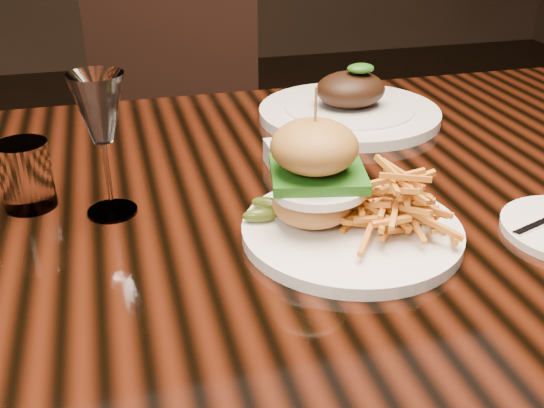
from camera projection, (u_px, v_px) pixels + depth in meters
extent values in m
cube|color=black|center=(270.00, 207.00, 0.85)|extent=(1.60, 0.90, 0.04)
cube|color=black|center=(526.00, 235.00, 1.53)|extent=(0.06, 0.06, 0.71)
cylinder|color=silver|center=(351.00, 231.00, 0.74)|extent=(0.26, 0.26, 0.01)
ellipsoid|color=#AE6838|center=(312.00, 205.00, 0.74)|extent=(0.09, 0.09, 0.04)
ellipsoid|color=white|center=(321.00, 191.00, 0.71)|extent=(0.11, 0.09, 0.01)
ellipsoid|color=orange|center=(338.00, 191.00, 0.70)|extent=(0.02, 0.02, 0.01)
cube|color=#286719|center=(313.00, 176.00, 0.72)|extent=(0.13, 0.12, 0.01)
ellipsoid|color=brown|center=(314.00, 146.00, 0.71)|extent=(0.10, 0.10, 0.06)
cylinder|color=olive|center=(315.00, 121.00, 0.69)|extent=(0.00, 0.00, 0.08)
ellipsoid|color=#2D4011|center=(260.00, 215.00, 0.74)|extent=(0.04, 0.02, 0.02)
ellipsoid|color=#2D4011|center=(268.00, 204.00, 0.77)|extent=(0.04, 0.04, 0.02)
cube|color=silver|center=(294.00, 156.00, 0.92)|extent=(0.10, 0.10, 0.03)
cylinder|color=white|center=(113.00, 211.00, 0.80)|extent=(0.06, 0.06, 0.00)
cylinder|color=white|center=(108.00, 176.00, 0.78)|extent=(0.01, 0.01, 0.09)
cone|color=white|center=(99.00, 108.00, 0.74)|extent=(0.07, 0.07, 0.08)
cylinder|color=white|center=(26.00, 175.00, 0.80)|extent=(0.06, 0.06, 0.09)
cylinder|color=silver|center=(349.00, 113.00, 1.10)|extent=(0.31, 0.31, 0.02)
cylinder|color=silver|center=(349.00, 112.00, 1.10)|extent=(0.22, 0.22, 0.02)
ellipsoid|color=black|center=(351.00, 89.00, 1.08)|extent=(0.12, 0.10, 0.06)
ellipsoid|color=#286719|center=(361.00, 68.00, 1.06)|extent=(0.05, 0.03, 0.02)
cube|color=black|center=(174.00, 166.00, 1.66)|extent=(0.54, 0.54, 0.06)
cube|color=black|center=(173.00, 51.00, 1.73)|extent=(0.46, 0.14, 0.50)
cylinder|color=black|center=(98.00, 282.00, 1.58)|extent=(0.04, 0.04, 0.45)
cylinder|color=black|center=(250.00, 277.00, 1.60)|extent=(0.04, 0.04, 0.45)
cylinder|color=black|center=(121.00, 210.00, 1.92)|extent=(0.04, 0.04, 0.45)
cylinder|color=black|center=(246.00, 207.00, 1.94)|extent=(0.04, 0.04, 0.45)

